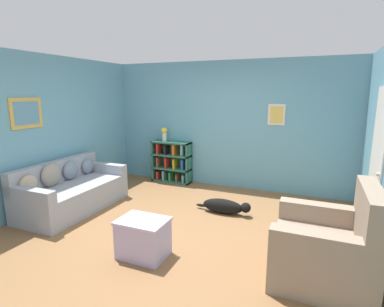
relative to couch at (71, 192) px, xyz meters
name	(u,v)px	position (x,y,z in m)	size (l,w,h in m)	color
ground_plane	(182,228)	(2.05, 0.06, -0.31)	(14.00, 14.00, 0.00)	brown
wall_back	(227,125)	(2.05, 2.31, 0.99)	(5.60, 0.13, 2.60)	#609EB7
wall_left	(47,132)	(-0.50, 0.06, 0.99)	(0.13, 5.00, 2.60)	#609EB7
couch	(71,192)	(0.00, 0.00, 0.00)	(0.90, 1.83, 0.83)	#9399A3
bookshelf	(172,162)	(0.86, 2.11, 0.14)	(0.88, 0.29, 0.91)	#2D6B56
recliner_chair	(328,248)	(4.00, -0.46, 0.06)	(0.98, 0.99, 1.06)	gray
coffee_table	(143,237)	(1.95, -0.83, -0.06)	(0.59, 0.44, 0.47)	#ADA3CC
dog	(225,206)	(2.48, 0.83, -0.19)	(0.96, 0.22, 0.24)	black
vase	(164,133)	(0.69, 2.09, 0.77)	(0.13, 0.13, 0.30)	silver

